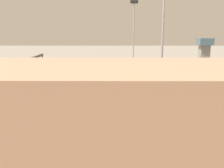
% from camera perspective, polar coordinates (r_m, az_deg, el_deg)
% --- Properties ---
extents(ground_plane, '(400.00, 400.00, 0.00)m').
position_cam_1_polar(ground_plane, '(79.56, 0.85, -1.20)').
color(ground_plane, gray).
extents(track_bed_0, '(140.00, 2.80, 0.12)m').
position_cam_1_polar(track_bed_0, '(99.12, 0.74, 1.51)').
color(track_bed_0, '#3D3833').
rests_on(track_bed_0, ground_plane).
extents(track_bed_1, '(140.00, 2.80, 0.12)m').
position_cam_1_polar(track_bed_1, '(94.21, 0.76, 0.95)').
color(track_bed_1, '#4C443D').
rests_on(track_bed_1, ground_plane).
extents(track_bed_2, '(140.00, 2.80, 0.12)m').
position_cam_1_polar(track_bed_2, '(89.31, 0.79, 0.32)').
color(track_bed_2, '#4C443D').
rests_on(track_bed_2, ground_plane).
extents(track_bed_3, '(140.00, 2.80, 0.12)m').
position_cam_1_polar(track_bed_3, '(84.42, 0.82, -0.37)').
color(track_bed_3, '#3D3833').
rests_on(track_bed_3, ground_plane).
extents(track_bed_4, '(140.00, 2.80, 0.12)m').
position_cam_1_polar(track_bed_4, '(79.55, 0.85, -1.16)').
color(track_bed_4, '#3D3833').
rests_on(track_bed_4, ground_plane).
extents(track_bed_5, '(140.00, 2.80, 0.12)m').
position_cam_1_polar(track_bed_5, '(74.69, 0.89, -2.04)').
color(track_bed_5, '#4C443D').
rests_on(track_bed_5, ground_plane).
extents(track_bed_6, '(140.00, 2.80, 0.12)m').
position_cam_1_polar(track_bed_6, '(69.86, 0.93, -3.05)').
color(track_bed_6, '#4C443D').
rests_on(track_bed_6, ground_plane).
extents(track_bed_7, '(140.00, 2.80, 0.12)m').
position_cam_1_polar(track_bed_7, '(65.05, 0.98, -4.21)').
color(track_bed_7, '#3D3833').
rests_on(track_bed_7, ground_plane).
extents(track_bed_8, '(140.00, 2.80, 0.12)m').
position_cam_1_polar(track_bed_8, '(60.27, 1.03, -5.55)').
color(track_bed_8, '#4C443D').
rests_on(track_bed_8, ground_plane).
extents(train_on_track_8, '(119.80, 3.06, 3.80)m').
position_cam_1_polar(train_on_track_8, '(59.76, -2.32, -3.77)').
color(train_on_track_8, silver).
rests_on(train_on_track_8, ground_plane).
extents(train_on_track_7, '(47.20, 3.00, 3.80)m').
position_cam_1_polar(train_on_track_7, '(65.26, 8.93, -2.52)').
color(train_on_track_7, silver).
rests_on(train_on_track_7, ground_plane).
extents(train_on_track_2, '(10.00, 3.00, 5.00)m').
position_cam_1_polar(train_on_track_2, '(90.31, 10.42, 1.61)').
color(train_on_track_2, gold).
rests_on(train_on_track_2, ground_plane).
extents(train_on_track_0, '(90.60, 3.06, 4.40)m').
position_cam_1_polar(train_on_track_0, '(98.82, 2.32, 2.66)').
color(train_on_track_0, black).
rests_on(train_on_track_0, ground_plane).
extents(train_on_track_4, '(119.80, 3.06, 5.00)m').
position_cam_1_polar(train_on_track_4, '(79.17, 4.04, 0.64)').
color(train_on_track_4, '#B7BABF').
rests_on(train_on_track_4, ground_plane).
extents(light_mast_0, '(2.80, 0.70, 28.38)m').
position_cam_1_polar(light_mast_0, '(100.16, 4.78, 11.89)').
color(light_mast_0, '#9EA0A5').
rests_on(light_mast_0, ground_plane).
extents(light_mast_1, '(2.80, 0.70, 33.00)m').
position_cam_1_polar(light_mast_1, '(55.88, 11.16, 14.06)').
color(light_mast_1, '#9EA0A5').
rests_on(light_mast_1, ground_plane).
extents(signal_gantry, '(0.70, 45.00, 8.80)m').
position_cam_1_polar(signal_gantry, '(82.72, -18.96, 4.15)').
color(signal_gantry, '#4C4742').
rests_on(signal_gantry, ground_plane).
extents(maintenance_shed, '(47.06, 19.48, 13.57)m').
position_cam_1_polar(maintenance_shed, '(35.44, 0.39, -6.97)').
color(maintenance_shed, tan).
rests_on(maintenance_shed, ground_plane).
extents(control_tower, '(6.00, 6.00, 14.11)m').
position_cam_1_polar(control_tower, '(121.64, 19.50, 6.69)').
color(control_tower, gray).
rests_on(control_tower, ground_plane).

